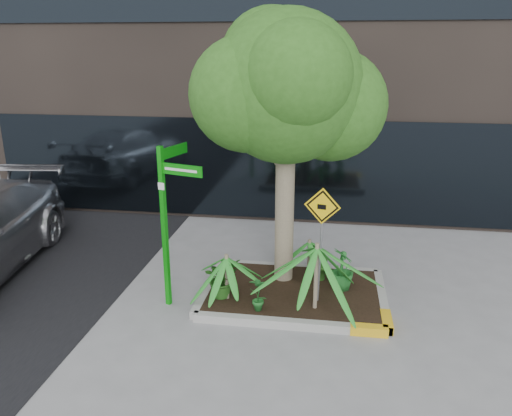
# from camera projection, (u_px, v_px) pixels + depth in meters

# --- Properties ---
(ground) EXTENTS (80.00, 80.00, 0.00)m
(ground) POSITION_uv_depth(u_px,v_px,m) (281.00, 304.00, 8.98)
(ground) COLOR gray
(ground) RESTS_ON ground
(planter) EXTENTS (3.35, 2.36, 0.15)m
(planter) POSITION_uv_depth(u_px,v_px,m) (295.00, 293.00, 9.18)
(planter) COLOR #9E9E99
(planter) RESTS_ON ground
(tree) EXTENTS (3.42, 3.03, 5.13)m
(tree) POSITION_uv_depth(u_px,v_px,m) (287.00, 88.00, 8.59)
(tree) COLOR gray
(tree) RESTS_ON ground
(palm_front) EXTENTS (1.33, 1.33, 1.48)m
(palm_front) POSITION_uv_depth(u_px,v_px,m) (317.00, 248.00, 8.21)
(palm_front) COLOR gray
(palm_front) RESTS_ON ground
(palm_left) EXTENTS (0.94, 0.94, 1.05)m
(palm_left) POSITION_uv_depth(u_px,v_px,m) (227.00, 257.00, 8.64)
(palm_left) COLOR gray
(palm_left) RESTS_ON ground
(palm_back) EXTENTS (0.77, 0.77, 0.85)m
(palm_back) POSITION_uv_depth(u_px,v_px,m) (310.00, 242.00, 9.73)
(palm_back) COLOR gray
(palm_back) RESTS_ON ground
(shrub_a) EXTENTS (0.85, 0.85, 0.69)m
(shrub_a) POSITION_uv_depth(u_px,v_px,m) (221.00, 278.00, 8.86)
(shrub_a) COLOR #255E1A
(shrub_a) RESTS_ON planter
(shrub_b) EXTENTS (0.56, 0.56, 0.77)m
(shrub_b) POSITION_uv_depth(u_px,v_px,m) (342.00, 269.00, 9.12)
(shrub_b) COLOR #1F6826
(shrub_b) RESTS_ON planter
(shrub_c) EXTENTS (0.36, 0.36, 0.63)m
(shrub_c) POSITION_uv_depth(u_px,v_px,m) (259.00, 293.00, 8.37)
(shrub_c) COLOR #1D6022
(shrub_c) RESTS_ON planter
(shrub_d) EXTENTS (0.50, 0.50, 0.68)m
(shrub_d) POSITION_uv_depth(u_px,v_px,m) (321.00, 264.00, 9.46)
(shrub_d) COLOR #29631C
(shrub_d) RESTS_ON planter
(street_sign_post) EXTENTS (0.82, 1.00, 2.87)m
(street_sign_post) POSITION_uv_depth(u_px,v_px,m) (168.00, 210.00, 8.47)
(street_sign_post) COLOR #0C8E0F
(street_sign_post) RESTS_ON ground
(cattle_sign) EXTENTS (0.62, 0.20, 2.04)m
(cattle_sign) POSITION_uv_depth(u_px,v_px,m) (322.00, 226.00, 8.42)
(cattle_sign) COLOR slate
(cattle_sign) RESTS_ON ground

